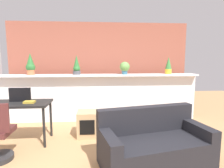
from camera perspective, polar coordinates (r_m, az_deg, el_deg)
ground_plane at (r=3.07m, az=-2.72°, el=-22.40°), size 12.00×12.00×0.00m
divider_wall at (r=4.76m, az=-3.54°, el=-4.27°), size 4.79×0.16×1.12m
plant_shelf at (r=4.64m, az=-3.59°, el=2.65°), size 4.79×0.39×0.04m
brick_wall_behind at (r=5.27m, az=-3.72°, el=4.45°), size 4.79×0.10×2.50m
potted_plant_0 at (r=4.89m, az=-23.24°, el=5.33°), size 0.21×0.21×0.51m
potted_plant_1 at (r=4.65m, az=-10.55°, el=5.21°), size 0.18×0.18×0.46m
potted_plant_2 at (r=4.64m, az=3.82°, el=4.99°), size 0.24×0.24×0.31m
potted_plant_3 at (r=4.98m, az=16.55°, el=5.30°), size 0.16×0.16×0.42m
desk at (r=3.86m, az=-26.15°, el=-6.22°), size 1.10×0.60×0.75m
tv_monitor at (r=3.89m, az=-25.85°, el=-2.89°), size 0.38×0.04×0.26m
side_cube_shelf at (r=3.89m, az=-7.30°, el=-11.77°), size 0.40×0.41×0.50m
book_on_desk at (r=3.72m, az=-23.50°, el=-4.96°), size 0.18×0.14×0.04m
couch at (r=2.97m, az=12.36°, el=-17.49°), size 1.69×1.07×0.80m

